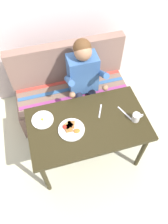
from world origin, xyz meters
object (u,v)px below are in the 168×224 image
Objects in this scene: plate_breakfast at (71,129)px; coffee_mug at (136,117)px; knife at (125,113)px; person at (84,79)px; fork at (100,111)px; plate_eggs at (43,120)px; couch at (72,93)px; table at (88,127)px.

coffee_mug reaches higher than plate_breakfast.
plate_breakfast is 1.29× the size of knife.
person reaches higher than fork.
plate_eggs is 1.86× the size of coffee_mug.
couch is 6.56× the size of plate_eggs.
person is 0.76m from coffee_mug.
coffee_mug is at bearing -63.14° from person.
knife is at bearing 4.12° from fork.
plate_breakfast is 0.31m from plate_eggs.
table is 7.06× the size of fork.
plate_breakfast is (-0.18, -0.79, 0.41)m from couch.
table is 0.50m from coffee_mug.
couch reaches higher than fork.
person is 7.13× the size of fork.
table is 0.61m from person.
plate_breakfast is at bearing -132.91° from fork.
knife is at bearing -64.90° from person.
table is 4.65× the size of plate_breakfast.
fork is at bearing 33.76° from table.
couch is (0.00, 0.76, -0.32)m from table.
knife is (0.58, 0.04, -0.01)m from plate_breakfast.
table is 0.83× the size of couch.
couch is 7.20× the size of knife.
plate_breakfast reaches higher than plate_eggs.
plate_eggs is at bearing 143.52° from plate_breakfast.
couch reaches higher than knife.
coffee_mug is 0.69× the size of fork.
couch is 0.79m from fork.
coffee_mug is (0.34, -0.68, 0.04)m from person.
fork is at bearing -85.76° from person.
person is 6.06× the size of knife.
person is at bearing 63.27° from plate_breakfast.
knife is (0.40, 0.02, 0.08)m from table.
table is 0.47m from plate_eggs.
couch is 12.20× the size of coffee_mug.
coffee_mug is (0.65, -0.07, 0.03)m from plate_breakfast.
couch is 1.07m from coffee_mug.
table is at bearing -120.32° from fork.
person reaches higher than coffee_mug.
coffee_mug is at bearing -10.76° from table.
fork is (0.04, -0.48, -0.01)m from person.
table is 10.17× the size of coffee_mug.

